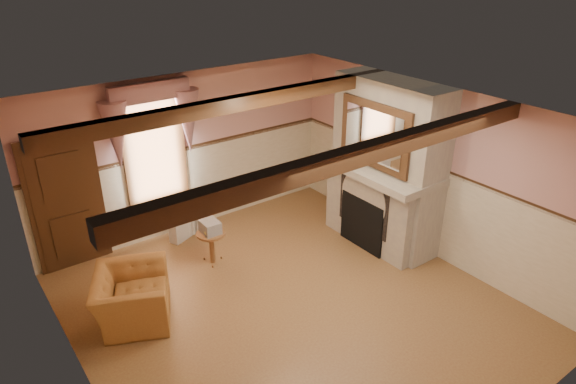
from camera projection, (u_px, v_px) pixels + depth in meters
floor at (291, 306)px, 7.30m from camera, size 5.50×6.00×0.01m
ceiling at (292, 117)px, 6.10m from camera, size 5.50×6.00×0.01m
wall_back at (188, 153)px, 8.88m from camera, size 5.50×0.02×2.80m
wall_front at (495, 352)px, 4.52m from camera, size 5.50×0.02×2.80m
wall_left at (75, 297)px, 5.23m from camera, size 0.02×6.00×2.80m
wall_right at (429, 171)px, 8.17m from camera, size 0.02×6.00×2.80m
wainscot at (291, 262)px, 6.98m from camera, size 5.50×6.00×1.50m
chair_rail at (291, 213)px, 6.66m from camera, size 5.50×6.00×0.08m
firebox at (365, 222)px, 8.62m from camera, size 0.20×0.95×0.90m
armchair at (132, 297)px, 6.92m from camera, size 1.31×1.38×0.71m
side_table at (212, 247)px, 8.22m from camera, size 0.49×0.49×0.55m
book_stack at (210, 227)px, 8.06m from camera, size 0.27×0.32×0.20m
radiator at (186, 220)px, 8.98m from camera, size 0.71×0.44×0.60m
bowl at (381, 163)px, 8.30m from camera, size 0.34×0.34×0.08m
mantel_clock at (351, 148)px, 8.78m from camera, size 0.14×0.24×0.20m
oil_lamp at (368, 152)px, 8.47m from camera, size 0.11×0.11×0.28m
candle_red at (419, 177)px, 7.71m from camera, size 0.06×0.06×0.16m
jar_yellow at (388, 165)px, 8.18m from camera, size 0.06×0.06×0.12m
fireplace at (387, 164)px, 8.44m from camera, size 0.85×2.00×2.80m
mantel at (379, 169)px, 8.36m from camera, size 1.05×2.05×0.12m
overmantel_mirror at (374, 136)px, 7.99m from camera, size 0.06×1.44×1.04m
door at (67, 205)px, 7.86m from camera, size 1.10×0.10×2.10m
window at (154, 147)px, 8.43m from camera, size 1.06×0.08×2.02m
window_drapes at (152, 113)px, 8.10m from camera, size 1.30×0.14×1.40m
ceiling_beam_front at (361, 154)px, 5.27m from camera, size 5.50×0.18×0.20m
ceiling_beam_back at (239, 103)px, 7.01m from camera, size 5.50×0.18×0.20m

